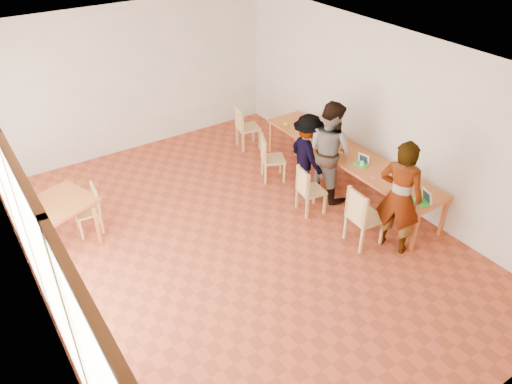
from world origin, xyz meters
TOP-DOWN VIEW (x-y plane):
  - ground at (0.00, 0.00)m, footprint 8.00×8.00m
  - wall_back at (0.00, 4.00)m, footprint 6.00×0.10m
  - wall_front at (0.00, -4.00)m, footprint 6.00×0.10m
  - wall_right at (3.00, 0.00)m, footprint 0.10×8.00m
  - window_wall at (-2.96, 0.00)m, footprint 0.10×8.00m
  - ceiling at (0.00, 0.00)m, footprint 6.00×8.00m
  - communal_table at (2.50, 0.24)m, footprint 0.80×4.00m
  - side_table at (-2.29, 1.59)m, footprint 0.90×0.90m
  - chair_near at (1.55, -1.11)m, footprint 0.51×0.51m
  - chair_mid at (1.40, 0.04)m, footprint 0.47×0.47m
  - chair_far at (1.49, 1.32)m, footprint 0.56×0.56m
  - chair_empty at (1.80, 2.68)m, footprint 0.53×0.53m
  - chair_spare at (-1.84, 1.60)m, footprint 0.42×0.42m
  - person_near at (1.95, -1.46)m, footprint 0.69×0.81m
  - person_mid at (2.08, 0.29)m, footprint 0.79×0.97m
  - person_far at (1.85, 0.62)m, footprint 0.71×1.06m
  - laptop_near at (2.40, -1.57)m, footprint 0.28×0.29m
  - laptop_mid at (2.44, -0.18)m, footprint 0.24×0.26m
  - laptop_far at (2.69, 1.49)m, footprint 0.21×0.24m
  - yellow_mug at (2.25, 1.79)m, footprint 0.13×0.13m
  - green_bottle at (2.74, -1.05)m, footprint 0.07×0.07m
  - clear_glass at (2.38, -0.23)m, footprint 0.07×0.07m
  - condiment_cup at (2.31, -1.30)m, footprint 0.08×0.08m
  - pink_phone at (2.27, -0.63)m, footprint 0.05×0.10m
  - black_pouch at (2.20, 0.44)m, footprint 0.16×0.26m

SIDE VIEW (x-z plane):
  - ground at x=0.00m, z-range 0.00..0.00m
  - chair_spare at x=-1.84m, z-range 0.29..0.73m
  - chair_mid at x=1.40m, z-range 0.31..0.78m
  - chair_far at x=1.49m, z-range 0.31..0.80m
  - chair_empty at x=1.80m, z-range 0.33..0.84m
  - chair_near at x=1.55m, z-range 0.35..0.90m
  - side_table at x=-2.29m, z-range 0.29..1.04m
  - communal_table at x=2.50m, z-range 0.33..1.08m
  - pink_phone at x=2.27m, z-range 0.75..0.76m
  - person_far at x=1.85m, z-range 0.00..1.52m
  - condiment_cup at x=2.31m, z-range 0.75..0.81m
  - clear_glass at x=2.38m, z-range 0.75..0.84m
  - black_pouch at x=2.20m, z-range 0.75..0.84m
  - yellow_mug at x=2.25m, z-range 0.75..0.84m
  - laptop_mid at x=2.44m, z-range 0.71..0.90m
  - laptop_far at x=2.69m, z-range 0.71..0.90m
  - laptop_near at x=2.40m, z-range 0.70..0.91m
  - green_bottle at x=2.74m, z-range 0.75..1.03m
  - person_mid at x=2.08m, z-range 0.00..1.84m
  - person_near at x=1.95m, z-range 0.00..1.89m
  - wall_back at x=0.00m, z-range 0.00..3.00m
  - wall_front at x=0.00m, z-range 0.00..3.00m
  - wall_right at x=3.00m, z-range 0.00..3.00m
  - window_wall at x=-2.96m, z-range 0.00..3.00m
  - ceiling at x=0.00m, z-range 3.00..3.04m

